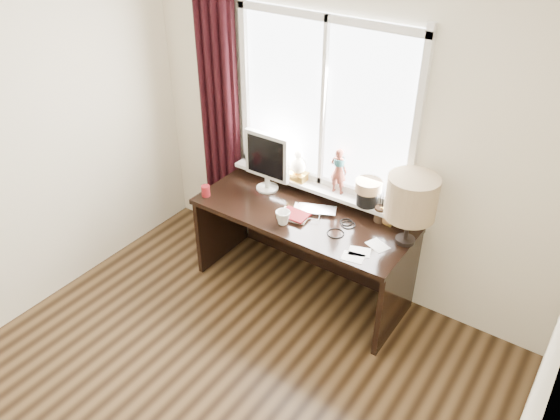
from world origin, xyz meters
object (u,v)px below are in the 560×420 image
Objects in this scene: laptop at (315,210)px; monitor at (267,159)px; mug at (283,217)px; desk at (309,233)px; red_cup at (206,191)px; table_lamp at (412,198)px.

monitor is (-0.50, 0.06, 0.27)m from laptop.
mug reaches higher than desk.
monitor is at bearing 138.76° from mug.
mug is 0.73m from red_cup.
red_cup is at bearing -132.93° from monitor.
table_lamp is at bearing 0.20° from desk.
table_lamp is (0.73, 0.02, 0.35)m from laptop.
mug is 1.23× the size of red_cup.
table_lamp is at bearing -21.71° from laptop.
desk is (0.78, 0.32, -0.29)m from red_cup.
laptop is 0.57m from monitor.
monitor is at bearing 178.10° from table_lamp.
mug is at bearing -99.15° from desk.
red_cup is at bearing -177.90° from mug.
table_lamp is (0.79, 0.00, 0.61)m from desk.
laptop is 3.62× the size of red_cup.
desk is 0.68m from monitor.
monitor reaches higher than red_cup.
desk is at bearing -179.80° from table_lamp.
red_cup is 0.05× the size of desk.
mug is at bearing -160.39° from table_lamp.
monitor is at bearing 149.28° from laptop.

